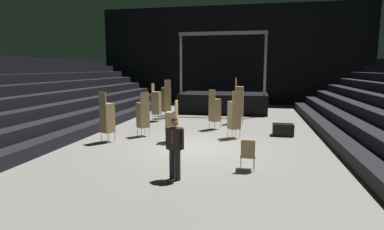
% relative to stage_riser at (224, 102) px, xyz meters
% --- Properties ---
extents(ground_plane, '(22.00, 30.00, 0.10)m').
position_rel_stage_riser_xyz_m(ground_plane, '(0.00, -9.99, -0.75)').
color(ground_plane, slate).
extents(arena_end_wall, '(22.00, 0.30, 8.00)m').
position_rel_stage_riser_xyz_m(arena_end_wall, '(0.00, 5.01, 3.30)').
color(arena_end_wall, black).
rests_on(arena_end_wall, ground_plane).
extents(bleacher_bank_left, '(6.00, 24.00, 3.60)m').
position_rel_stage_riser_xyz_m(bleacher_bank_left, '(-8.00, -8.99, 1.10)').
color(bleacher_bank_left, black).
rests_on(bleacher_bank_left, ground_plane).
extents(stage_riser, '(5.82, 3.41, 5.22)m').
position_rel_stage_riser_xyz_m(stage_riser, '(0.00, 0.00, 0.00)').
color(stage_riser, black).
rests_on(stage_riser, ground_plane).
extents(man_with_tie, '(0.57, 0.34, 1.71)m').
position_rel_stage_riser_xyz_m(man_with_tie, '(0.06, -13.47, 0.26)').
color(man_with_tie, black).
rests_on(man_with_tie, ground_plane).
extents(chair_stack_front_left, '(0.46, 0.46, 1.71)m').
position_rel_stage_riser_xyz_m(chair_stack_front_left, '(-1.13, -9.31, 0.16)').
color(chair_stack_front_left, '#B2B5BA').
rests_on(chair_stack_front_left, ground_plane).
extents(chair_stack_front_right, '(0.61, 0.61, 2.05)m').
position_rel_stage_riser_xyz_m(chair_stack_front_right, '(1.27, -8.02, 0.32)').
color(chair_stack_front_right, '#B2B5BA').
rests_on(chair_stack_front_right, ground_plane).
extents(chair_stack_mid_left, '(0.45, 0.45, 2.48)m').
position_rel_stage_riser_xyz_m(chair_stack_mid_left, '(1.27, -4.41, 0.53)').
color(chair_stack_mid_left, '#B2B5BA').
rests_on(chair_stack_mid_left, ground_plane).
extents(chair_stack_mid_right, '(0.62, 0.62, 1.96)m').
position_rel_stage_riser_xyz_m(chair_stack_mid_right, '(0.20, -6.25, 0.28)').
color(chair_stack_mid_right, '#B2B5BA').
rests_on(chair_stack_mid_right, ground_plane).
extents(chair_stack_mid_centre, '(0.62, 0.62, 1.96)m').
position_rel_stage_riser_xyz_m(chair_stack_mid_centre, '(-2.68, -8.47, 0.28)').
color(chair_stack_mid_centre, '#B2B5BA').
rests_on(chair_stack_mid_centre, ground_plane).
extents(chair_stack_rear_left, '(0.59, 0.59, 2.05)m').
position_rel_stage_riser_xyz_m(chair_stack_rear_left, '(-3.71, -9.79, 0.32)').
color(chair_stack_rear_left, '#B2B5BA').
rests_on(chair_stack_rear_left, ground_plane).
extents(chair_stack_rear_right, '(0.45, 0.45, 2.14)m').
position_rel_stage_riser_xyz_m(chair_stack_rear_right, '(-3.34, -4.55, 0.36)').
color(chair_stack_rear_right, '#B2B5BA').
rests_on(chair_stack_rear_right, ground_plane).
extents(chair_stack_rear_centre, '(0.62, 0.62, 2.31)m').
position_rel_stage_riser_xyz_m(chair_stack_rear_centre, '(-3.10, -3.38, 0.45)').
color(chair_stack_rear_centre, '#B2B5BA').
rests_on(chair_stack_rear_centre, ground_plane).
extents(equipment_road_case, '(0.90, 0.60, 0.53)m').
position_rel_stage_riser_xyz_m(equipment_road_case, '(3.38, -7.08, -0.44)').
color(equipment_road_case, black).
rests_on(equipment_road_case, ground_plane).
extents(loose_chair_near_man, '(0.46, 0.46, 0.95)m').
position_rel_stage_riser_xyz_m(loose_chair_near_man, '(1.97, -12.30, -0.17)').
color(loose_chair_near_man, '#B2B5BA').
rests_on(loose_chair_near_man, ground_plane).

